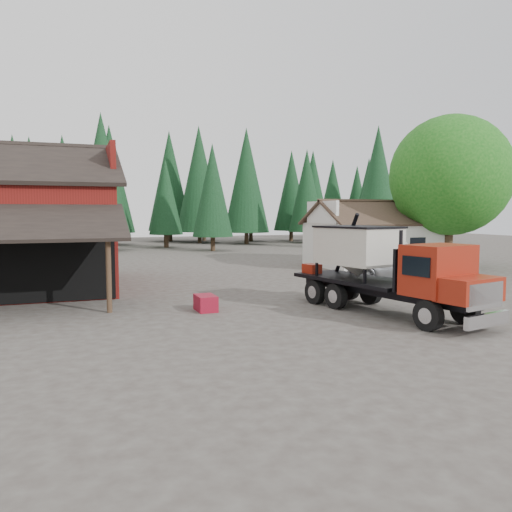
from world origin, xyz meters
name	(u,v)px	position (x,y,z in m)	size (l,w,h in m)	color
ground	(269,313)	(0.00, 0.00, 0.00)	(120.00, 120.00, 0.00)	#3F3731
farmhouse	(372,242)	(13.00, 13.00, 1.67)	(8.60, 6.42, 4.65)	silver
deciduous_tree	(451,180)	(17.01, 9.97, 5.91)	(8.00, 8.00, 10.20)	#382619
conifer_backdrop	(136,245)	(0.00, 42.00, 0.00)	(76.00, 16.00, 16.00)	black
near_pine_b	(213,190)	(6.00, 30.00, 5.89)	(3.96, 3.96, 10.40)	#382619
near_pine_c	(378,181)	(22.00, 26.00, 6.89)	(4.84, 4.84, 12.40)	#382619
near_pine_d	(102,175)	(-4.00, 34.00, 7.39)	(5.28, 5.28, 13.40)	#382619
feed_truck	(385,267)	(4.00, -1.54, 1.74)	(3.92, 8.52, 3.72)	black
silver_car	(395,267)	(9.98, 6.12, 0.72)	(2.40, 5.20, 1.44)	#AFB2B7
equip_box	(206,303)	(-2.14, 1.16, 0.30)	(0.70, 1.10, 0.60)	maroon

